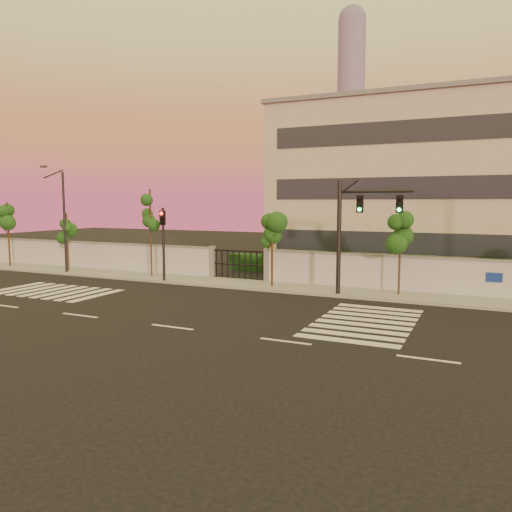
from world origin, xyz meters
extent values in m
plane|color=black|center=(0.00, 0.00, 0.00)|extent=(120.00, 120.00, 0.00)
cube|color=gray|center=(0.00, 10.50, 0.07)|extent=(60.00, 3.00, 0.15)
cube|color=#A9ACB0|center=(-17.50, 12.00, 1.00)|extent=(25.00, 0.30, 2.00)
cube|color=slate|center=(-17.50, 12.00, 2.06)|extent=(25.00, 0.36, 0.12)
cube|color=slate|center=(-5.00, 12.00, 1.10)|extent=(0.35, 0.35, 2.20)
cube|color=slate|center=(-1.00, 12.00, 1.10)|extent=(0.35, 0.35, 2.20)
cube|color=black|center=(9.00, 14.50, 0.90)|extent=(20.00, 2.00, 1.80)
cube|color=black|center=(-16.00, 14.50, 0.70)|extent=(12.00, 1.80, 1.40)
cube|color=black|center=(-3.00, 17.00, 0.60)|extent=(6.00, 1.50, 1.20)
cube|color=#BCB49F|center=(9.00, 22.00, 6.00)|extent=(24.00, 12.00, 12.00)
cube|color=#262D38|center=(9.00, 15.98, 2.50)|extent=(22.00, 0.08, 1.40)
cube|color=#262D38|center=(9.00, 15.98, 6.00)|extent=(22.00, 0.08, 1.40)
cube|color=#262D38|center=(9.00, 15.98, 9.50)|extent=(22.00, 0.08, 1.40)
cube|color=slate|center=(9.00, 22.00, 12.10)|extent=(24.40, 12.40, 0.30)
cylinder|color=slate|center=(-65.00, 280.00, 55.00)|extent=(16.00, 16.00, 110.00)
sphere|color=slate|center=(-65.00, 280.00, 110.00)|extent=(16.00, 16.00, 16.00)
cube|color=silver|center=(-14.00, 4.00, 0.01)|extent=(0.50, 4.00, 0.02)
cube|color=silver|center=(-13.10, 4.00, 0.01)|extent=(0.50, 4.00, 0.02)
cube|color=silver|center=(-12.20, 4.00, 0.01)|extent=(0.50, 4.00, 0.02)
cube|color=silver|center=(-11.30, 4.00, 0.01)|extent=(0.50, 4.00, 0.02)
cube|color=silver|center=(-10.40, 4.00, 0.01)|extent=(0.50, 4.00, 0.02)
cube|color=silver|center=(-9.50, 4.00, 0.01)|extent=(0.50, 4.00, 0.02)
cube|color=silver|center=(-8.60, 4.00, 0.01)|extent=(0.50, 4.00, 0.02)
cube|color=silver|center=(-7.70, 4.00, 0.01)|extent=(0.50, 4.00, 0.02)
cube|color=silver|center=(7.00, 1.00, 0.01)|extent=(4.00, 0.50, 0.02)
cube|color=silver|center=(7.00, 1.90, 0.01)|extent=(4.00, 0.50, 0.02)
cube|color=silver|center=(7.00, 2.80, 0.01)|extent=(4.00, 0.50, 0.02)
cube|color=silver|center=(7.00, 3.70, 0.01)|extent=(4.00, 0.50, 0.02)
cube|color=silver|center=(7.00, 4.60, 0.01)|extent=(4.00, 0.50, 0.02)
cube|color=silver|center=(7.00, 5.50, 0.01)|extent=(4.00, 0.50, 0.02)
cube|color=silver|center=(7.00, 6.40, 0.01)|extent=(4.00, 0.50, 0.02)
cube|color=silver|center=(7.00, 7.30, 0.01)|extent=(4.00, 0.50, 0.02)
cube|color=silver|center=(-10.00, 0.00, 0.01)|extent=(2.00, 0.15, 0.01)
cube|color=silver|center=(-5.00, 0.00, 0.01)|extent=(2.00, 0.15, 0.01)
cube|color=silver|center=(0.00, 0.00, 0.01)|extent=(2.00, 0.15, 0.01)
cube|color=silver|center=(5.00, 0.00, 0.01)|extent=(2.00, 0.15, 0.01)
cube|color=silver|center=(10.00, 0.00, 0.01)|extent=(2.00, 0.15, 0.01)
cylinder|color=#382314|center=(-22.19, 10.23, 2.54)|extent=(0.13, 0.13, 5.09)
sphere|color=#174914|center=(-22.19, 10.23, 4.07)|extent=(1.23, 1.23, 1.23)
sphere|color=#174914|center=(-21.80, 10.45, 3.31)|extent=(0.94, 0.94, 0.94)
sphere|color=#174914|center=(-22.53, 10.06, 3.56)|extent=(0.89, 0.89, 0.89)
cylinder|color=#382314|center=(-15.95, 10.09, 2.18)|extent=(0.11, 0.11, 4.35)
sphere|color=#174914|center=(-15.95, 10.09, 3.48)|extent=(1.04, 1.04, 1.04)
sphere|color=#174914|center=(-15.62, 10.28, 2.83)|extent=(0.79, 0.79, 0.79)
sphere|color=#174914|center=(-16.23, 9.95, 3.05)|extent=(0.76, 0.76, 0.76)
cylinder|color=#382314|center=(-8.97, 10.65, 2.99)|extent=(0.13, 0.13, 5.98)
sphere|color=#174914|center=(-8.97, 10.65, 4.78)|extent=(1.18, 1.18, 1.18)
sphere|color=#174914|center=(-8.60, 10.87, 3.88)|extent=(0.90, 0.90, 0.90)
sphere|color=#174914|center=(-9.29, 10.49, 4.18)|extent=(0.86, 0.86, 0.86)
cylinder|color=#382314|center=(0.15, 10.09, 2.23)|extent=(0.13, 0.13, 4.45)
sphere|color=#174914|center=(0.15, 10.09, 3.56)|extent=(1.22, 1.22, 1.22)
sphere|color=#174914|center=(0.54, 10.31, 2.89)|extent=(0.93, 0.93, 0.93)
sphere|color=#174914|center=(-0.18, 9.92, 3.12)|extent=(0.88, 0.88, 0.88)
cylinder|color=#382314|center=(7.35, 10.68, 2.53)|extent=(0.12, 0.12, 5.05)
sphere|color=#174914|center=(7.35, 10.68, 4.04)|extent=(1.09, 1.09, 1.09)
sphere|color=#174914|center=(7.70, 10.88, 3.28)|extent=(0.83, 0.83, 0.83)
sphere|color=#174914|center=(7.06, 10.53, 3.54)|extent=(0.79, 0.79, 0.79)
cylinder|color=black|center=(4.33, 9.46, 3.14)|extent=(0.24, 0.24, 6.27)
cylinder|color=black|center=(6.25, 9.46, 5.67)|extent=(3.83, 0.70, 0.16)
cube|color=black|center=(5.44, 9.41, 5.01)|extent=(0.35, 0.18, 0.91)
sphere|color=#0CF259|center=(5.44, 9.30, 4.73)|extent=(0.20, 0.20, 0.20)
cube|color=black|center=(7.46, 9.41, 5.01)|extent=(0.35, 0.18, 0.91)
sphere|color=#0CF259|center=(7.46, 9.30, 4.73)|extent=(0.20, 0.20, 0.20)
cylinder|color=black|center=(-6.96, 9.26, 2.38)|extent=(0.17, 0.17, 4.76)
cube|color=black|center=(-6.96, 9.21, 4.12)|extent=(0.37, 0.19, 0.95)
sphere|color=red|center=(-6.96, 9.10, 4.42)|extent=(0.21, 0.21, 0.21)
cylinder|color=black|center=(-15.60, 9.57, 3.60)|extent=(0.16, 0.16, 7.21)
cylinder|color=black|center=(-15.60, 8.76, 7.03)|extent=(0.09, 1.72, 0.70)
cube|color=#3F3F44|center=(-15.60, 7.95, 7.48)|extent=(0.45, 0.23, 0.14)
camera|label=1|loc=(11.57, -16.71, 5.13)|focal=35.00mm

